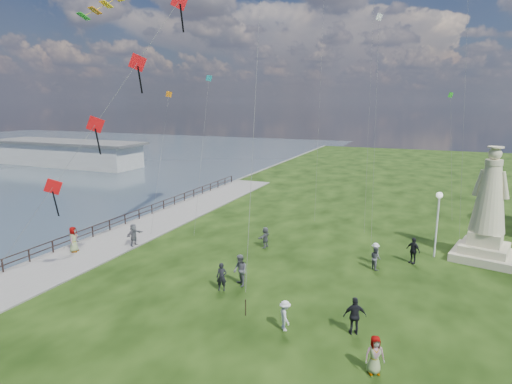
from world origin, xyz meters
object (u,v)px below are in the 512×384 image
at_px(statue, 488,218).
at_px(person_10, 74,241).
at_px(person_4, 375,355).
at_px(person_8, 375,253).
at_px(person_2, 285,316).
at_px(person_5, 134,236).
at_px(lamppost, 438,211).
at_px(person_0, 222,277).
at_px(person_3, 355,316).
at_px(person_9, 413,250).
at_px(person_1, 240,270).
at_px(person_7, 375,258).
at_px(pier_pavilion, 68,153).
at_px(person_11, 265,237).

distance_m(statue, person_10, 29.64).
bearing_deg(person_10, person_4, -124.75).
bearing_deg(person_8, person_2, -31.49).
height_order(person_2, person_5, person_5).
height_order(lamppost, person_0, lamppost).
bearing_deg(statue, person_3, -103.00).
xyz_separation_m(lamppost, person_9, (-1.39, -1.86, -2.53)).
bearing_deg(person_3, person_9, -123.03).
bearing_deg(person_9, person_8, -119.13).
distance_m(lamppost, person_4, 15.82).
xyz_separation_m(statue, person_10, (-27.74, -10.23, -2.07)).
bearing_deg(person_3, person_1, -43.58).
bearing_deg(person_7, person_10, 63.77).
distance_m(person_5, person_10, 4.26).
relative_size(person_4, person_9, 0.90).
relative_size(person_5, person_10, 0.91).
height_order(person_5, person_7, person_5).
xyz_separation_m(statue, person_3, (-6.69, -13.59, -2.08)).
height_order(person_0, person_9, person_9).
distance_m(person_1, person_5, 11.02).
xyz_separation_m(person_8, person_9, (2.38, 1.12, 0.17)).
distance_m(pier_pavilion, person_10, 51.12).
distance_m(statue, person_7, 8.70).
height_order(person_3, person_7, person_3).
xyz_separation_m(pier_pavilion, person_9, (60.13, -27.78, -0.92)).
distance_m(person_3, person_11, 13.09).
height_order(person_0, person_7, person_0).
bearing_deg(person_0, person_7, 24.14).
xyz_separation_m(person_1, person_2, (4.17, -3.84, -0.21)).
distance_m(statue, person_4, 17.36).
height_order(person_7, person_11, person_11).
relative_size(person_7, person_8, 1.05).
distance_m(lamppost, person_9, 3.43).
bearing_deg(person_2, person_8, -51.15).
bearing_deg(person_2, person_7, -53.42).
height_order(lamppost, person_2, lamppost).
bearing_deg(pier_pavilion, person_11, -30.06).
relative_size(person_8, person_9, 0.81).
distance_m(person_1, person_2, 5.68).
bearing_deg(person_5, person_2, -108.44).
relative_size(person_3, person_10, 0.99).
relative_size(person_1, person_2, 1.28).
bearing_deg(person_3, person_4, 92.87).
relative_size(lamppost, person_4, 2.90).
bearing_deg(pier_pavilion, person_9, -24.80).
height_order(person_1, person_2, person_1).
bearing_deg(person_3, lamppost, -127.45).
bearing_deg(person_9, person_1, -104.29).
bearing_deg(person_8, person_3, -14.55).
height_order(person_2, person_11, person_11).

